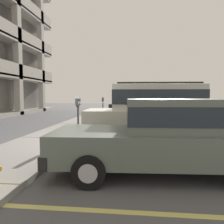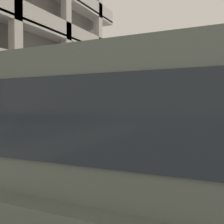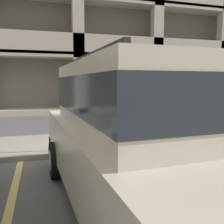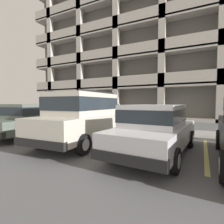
# 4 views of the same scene
# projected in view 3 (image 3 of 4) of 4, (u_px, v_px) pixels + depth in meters

# --- Properties ---
(ground_plane) EXTENTS (80.00, 80.00, 0.10)m
(ground_plane) POSITION_uv_depth(u_px,v_px,m) (90.00, 161.00, 5.66)
(ground_plane) COLOR #565659
(sidewalk) EXTENTS (40.00, 2.20, 0.12)m
(sidewalk) POSITION_uv_depth(u_px,v_px,m) (81.00, 143.00, 6.89)
(sidewalk) COLOR gray
(sidewalk) RESTS_ON ground_plane
(parking_stall_lines) EXTENTS (12.07, 4.80, 0.01)m
(parking_stall_lines) POSITION_uv_depth(u_px,v_px,m) (181.00, 173.00, 4.74)
(parking_stall_lines) COLOR #DBD16B
(parking_stall_lines) RESTS_ON ground_plane
(silver_suv) EXTENTS (2.18, 4.87, 2.03)m
(silver_suv) POSITION_uv_depth(u_px,v_px,m) (136.00, 130.00, 3.30)
(silver_suv) COLOR beige
(silver_suv) RESTS_ON ground_plane
(parking_meter_near) EXTENTS (0.35, 0.12, 1.45)m
(parking_meter_near) POSITION_uv_depth(u_px,v_px,m) (98.00, 104.00, 5.93)
(parking_meter_near) COLOR #47474C
(parking_meter_near) RESTS_ON sidewalk
(parking_garage) EXTENTS (32.00, 10.00, 16.25)m
(parking_garage) POSITION_uv_depth(u_px,v_px,m) (66.00, 0.00, 17.70)
(parking_garage) COLOR #64625C
(parking_garage) RESTS_ON ground_plane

